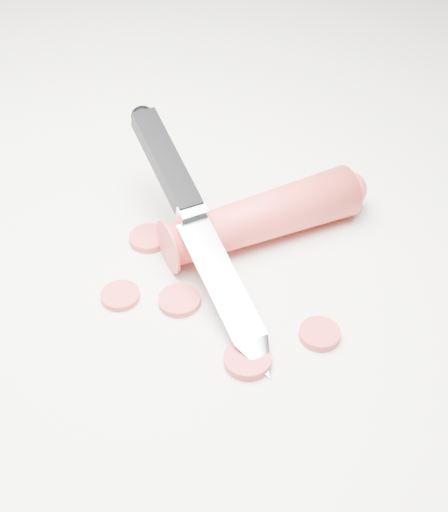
# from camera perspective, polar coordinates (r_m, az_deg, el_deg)

# --- Properties ---
(ground) EXTENTS (2.40, 2.40, 0.00)m
(ground) POSITION_cam_1_polar(r_m,az_deg,el_deg) (0.59, -1.03, -0.61)
(ground) COLOR white
(ground) RESTS_ON ground
(carrot) EXTENTS (0.16, 0.14, 0.04)m
(carrot) POSITION_cam_1_polar(r_m,az_deg,el_deg) (0.60, 3.07, 3.12)
(carrot) COLOR red
(carrot) RESTS_ON ground
(carrot_slice_0) EXTENTS (0.03, 0.03, 0.01)m
(carrot_slice_0) POSITION_cam_1_polar(r_m,az_deg,el_deg) (0.56, -3.60, -3.57)
(carrot_slice_0) COLOR red
(carrot_slice_0) RESTS_ON ground
(carrot_slice_1) EXTENTS (0.03, 0.03, 0.01)m
(carrot_slice_1) POSITION_cam_1_polar(r_m,az_deg,el_deg) (0.62, -6.06, 1.41)
(carrot_slice_1) COLOR red
(carrot_slice_1) RESTS_ON ground
(carrot_slice_2) EXTENTS (0.03, 0.03, 0.01)m
(carrot_slice_2) POSITION_cam_1_polar(r_m,az_deg,el_deg) (0.57, -8.30, -3.15)
(carrot_slice_2) COLOR red
(carrot_slice_2) RESTS_ON ground
(carrot_slice_3) EXTENTS (0.03, 0.03, 0.01)m
(carrot_slice_3) POSITION_cam_1_polar(r_m,az_deg,el_deg) (0.52, 1.90, -8.28)
(carrot_slice_3) COLOR red
(carrot_slice_3) RESTS_ON ground
(carrot_slice_4) EXTENTS (0.03, 0.03, 0.01)m
(carrot_slice_4) POSITION_cam_1_polar(r_m,az_deg,el_deg) (0.54, 7.65, -6.20)
(carrot_slice_4) COLOR red
(carrot_slice_4) RESTS_ON ground
(kitchen_knife) EXTENTS (0.19, 0.21, 0.09)m
(kitchen_knife) POSITION_cam_1_polar(r_m,az_deg,el_deg) (0.56, -1.95, 2.42)
(kitchen_knife) COLOR silver
(kitchen_knife) RESTS_ON ground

